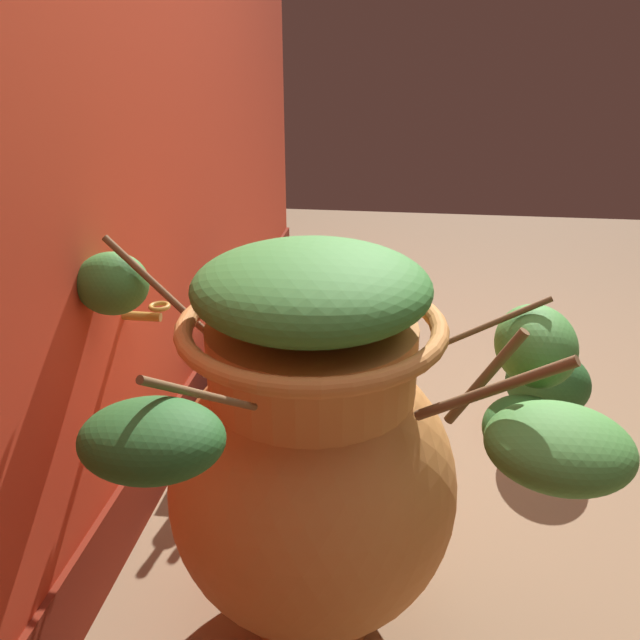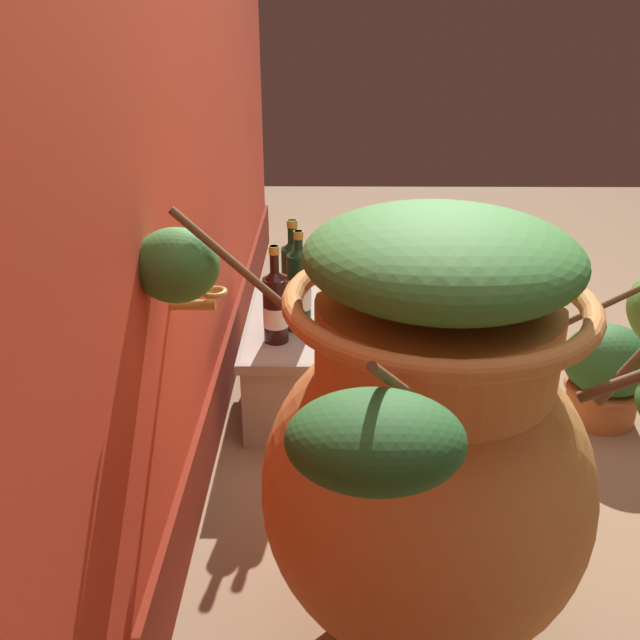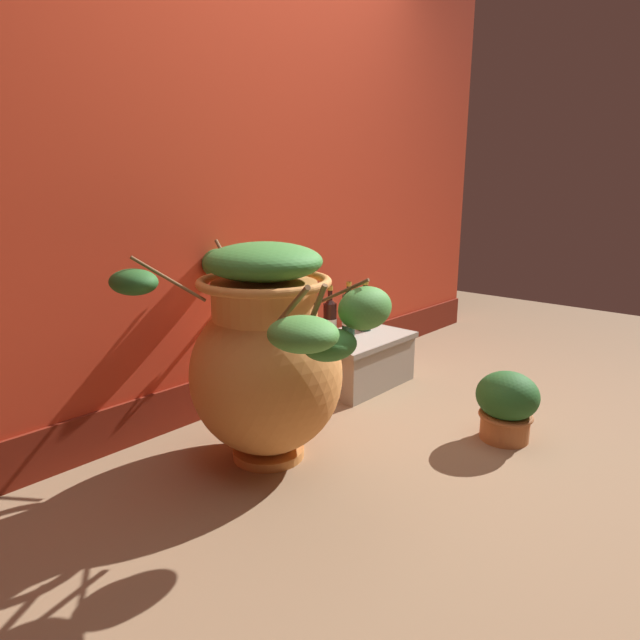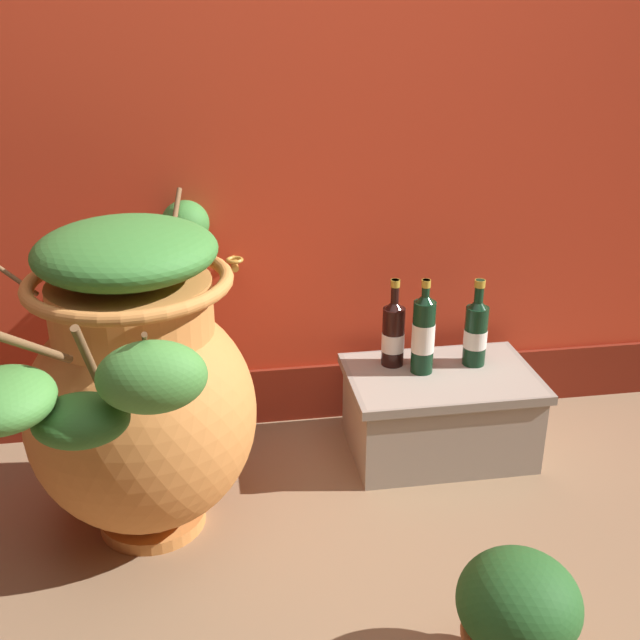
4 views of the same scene
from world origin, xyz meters
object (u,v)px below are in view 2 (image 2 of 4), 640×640
at_px(wine_bottle_left, 276,304).
at_px(wine_bottle_middle, 293,271).
at_px(terracotta_urn, 435,447).
at_px(wine_bottle_right, 299,287).
at_px(potted_shrub, 607,372).

bearing_deg(wine_bottle_left, wine_bottle_middle, -8.35).
relative_size(terracotta_urn, wine_bottle_left, 3.70).
distance_m(terracotta_urn, wine_bottle_right, 0.93).
bearing_deg(wine_bottle_middle, wine_bottle_right, -171.67).
distance_m(terracotta_urn, potted_shrub, 1.11).
bearing_deg(terracotta_urn, wine_bottle_left, 23.87).
relative_size(wine_bottle_middle, potted_shrub, 0.93).
distance_m(wine_bottle_middle, wine_bottle_right, 0.19).
xyz_separation_m(wine_bottle_left, potted_shrub, (0.03, -1.03, -0.24)).
bearing_deg(wine_bottle_left, terracotta_urn, -156.13).
bearing_deg(potted_shrub, wine_bottle_middle, 76.57).
bearing_deg(terracotta_urn, wine_bottle_middle, 16.40).
height_order(terracotta_urn, wine_bottle_left, terracotta_urn).
bearing_deg(wine_bottle_right, wine_bottle_left, 140.62).
bearing_deg(wine_bottle_right, potted_shrub, -92.89).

